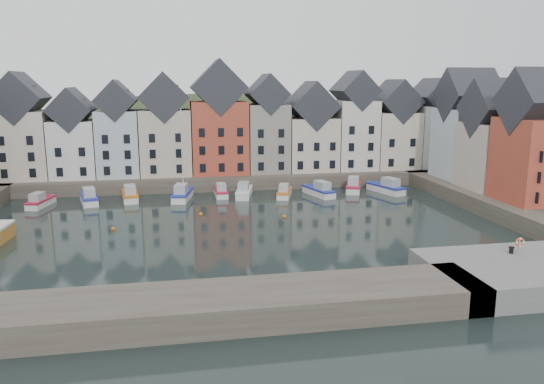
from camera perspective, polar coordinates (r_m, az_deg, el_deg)
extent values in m
plane|color=black|center=(59.15, -3.39, -4.24)|extent=(260.00, 260.00, 0.00)
cube|color=#433C34|center=(88.06, -5.79, 1.71)|extent=(90.00, 16.00, 2.00)
cube|color=#433C34|center=(75.39, 25.43, -1.10)|extent=(14.00, 54.00, 2.00)
cube|color=#60605E|center=(48.89, 26.67, -7.77)|extent=(18.00, 10.00, 2.00)
cube|color=#433C34|center=(37.84, -14.70, -12.49)|extent=(50.00, 6.00, 2.00)
ellipsoid|color=#21341A|center=(117.77, -6.63, -5.24)|extent=(153.60, 70.40, 64.00)
sphere|color=#1A3316|center=(107.90, -14.25, 7.38)|extent=(5.77, 5.77, 5.77)
sphere|color=#1A3316|center=(121.67, 4.79, 7.88)|extent=(5.27, 5.27, 5.27)
sphere|color=#1A3316|center=(117.49, 8.93, 7.52)|extent=(5.07, 5.07, 5.07)
sphere|color=#1A3316|center=(113.93, 0.33, 7.50)|extent=(5.01, 5.01, 5.01)
sphere|color=#1A3316|center=(117.62, -25.68, 5.88)|extent=(3.94, 3.94, 3.94)
sphere|color=#1A3316|center=(122.14, 6.44, 7.83)|extent=(5.21, 5.21, 5.21)
sphere|color=#1A3316|center=(115.71, -6.04, 7.76)|extent=(5.45, 5.45, 5.45)
sphere|color=#1A3316|center=(114.21, 12.75, 6.92)|extent=(4.49, 4.49, 4.49)
cube|color=beige|center=(87.87, -25.14, 4.61)|extent=(7.67, 8.00, 10.07)
cube|color=black|center=(87.41, -25.54, 9.12)|extent=(7.67, 8.16, 7.67)
cube|color=silver|center=(86.39, -20.43, 4.39)|extent=(6.56, 8.00, 8.61)
cube|color=black|center=(85.90, -20.71, 8.31)|extent=(6.56, 8.16, 6.56)
cube|color=#B4C0C8|center=(85.40, -16.13, 5.07)|extent=(6.20, 8.00, 10.02)
cube|color=black|center=(84.94, -16.38, 9.45)|extent=(6.20, 8.16, 6.20)
cube|color=#BEB1A1|center=(84.98, -11.35, 5.29)|extent=(7.70, 8.00, 10.08)
cube|color=black|center=(84.50, -11.54, 9.97)|extent=(7.70, 8.16, 7.70)
cube|color=#AA4330|center=(85.17, -5.72, 5.88)|extent=(8.69, 8.00, 11.28)
cube|color=black|center=(84.74, -5.83, 11.13)|extent=(8.69, 8.16, 8.69)
cube|color=gray|center=(86.16, -0.58, 5.84)|extent=(6.43, 8.00, 10.78)
cube|color=black|center=(85.72, -0.59, 10.49)|extent=(6.43, 8.16, 6.43)
cube|color=beige|center=(87.81, 4.14, 5.19)|extent=(7.88, 8.00, 8.56)
cube|color=black|center=(87.32, 4.21, 9.25)|extent=(7.88, 8.16, 7.88)
cube|color=silver|center=(89.77, 8.72, 6.10)|extent=(6.50, 8.00, 11.27)
cube|color=black|center=(89.37, 8.87, 10.73)|extent=(6.50, 8.16, 6.50)
cube|color=beige|center=(92.39, 12.84, 5.49)|extent=(7.23, 8.00, 9.32)
cube|color=black|center=(91.94, 13.03, 9.49)|extent=(7.23, 8.16, 7.23)
cube|color=silver|center=(95.23, 16.67, 5.77)|extent=(6.18, 8.00, 10.32)
cube|color=black|center=(94.82, 16.91, 9.79)|extent=(6.18, 8.16, 6.18)
cube|color=#B4C0C8|center=(84.85, 20.07, 4.90)|extent=(7.47, 8.00, 10.38)
cube|color=black|center=(84.38, 20.41, 9.73)|extent=(7.62, 8.00, 8.00)
cube|color=#BEB1A1|center=(78.19, 22.96, 3.60)|extent=(8.14, 8.00, 8.89)
cube|color=black|center=(77.64, 23.35, 8.29)|extent=(8.30, 8.00, 8.00)
cube|color=#AA4330|center=(71.44, 26.58, 3.07)|extent=(7.94, 8.00, 10.06)
cube|color=black|center=(70.87, 27.11, 8.67)|extent=(8.10, 8.00, 8.00)
sphere|color=#C66317|center=(66.51, -7.66, -2.39)|extent=(0.50, 0.50, 0.50)
sphere|color=#C66317|center=(64.81, 1.34, -2.66)|extent=(0.50, 0.50, 0.50)
sphere|color=#C66317|center=(62.04, -16.71, -3.83)|extent=(0.50, 0.50, 0.50)
cube|color=silver|center=(77.17, -23.60, -1.17)|extent=(2.88, 5.83, 1.03)
cube|color=#AC1833|center=(77.06, -23.63, -0.77)|extent=(3.00, 5.96, 0.23)
cube|color=#9EA5A6|center=(76.21, -23.94, -0.49)|extent=(1.77, 2.47, 1.12)
cube|color=silver|center=(76.87, -19.09, -0.84)|extent=(3.34, 6.63, 1.17)
cube|color=#212D97|center=(76.74, -19.13, -0.38)|extent=(3.47, 6.78, 0.27)
cube|color=#9EA5A6|center=(75.68, -19.09, -0.05)|extent=(2.04, 2.82, 1.27)
cube|color=silver|center=(77.12, -15.01, -0.55)|extent=(2.70, 6.57, 1.17)
cube|color=#C66317|center=(76.99, -15.04, -0.09)|extent=(2.82, 6.71, 0.27)
cube|color=#9EA5A6|center=(75.93, -15.03, 0.24)|extent=(1.80, 2.72, 1.28)
cube|color=silver|center=(75.82, -9.59, -0.51)|extent=(3.24, 6.89, 1.21)
cube|color=#212D97|center=(75.69, -9.60, -0.02)|extent=(3.37, 7.04, 0.28)
cube|color=#9EA5A6|center=(74.60, -9.76, 0.32)|extent=(2.03, 2.90, 1.33)
cylinder|color=silver|center=(75.41, -9.66, 4.24)|extent=(0.15, 0.15, 12.15)
cube|color=silver|center=(77.62, -5.54, -0.16)|extent=(1.72, 5.57, 1.02)
cube|color=#AC1833|center=(77.51, -5.55, 0.24)|extent=(1.82, 5.68, 0.23)
cube|color=#9EA5A6|center=(76.59, -5.50, 0.53)|extent=(1.32, 2.23, 1.11)
cube|color=silver|center=(76.86, -3.01, -0.21)|extent=(3.22, 6.54, 1.15)
cube|color=silver|center=(76.74, -3.02, 0.25)|extent=(3.35, 6.69, 0.26)
cube|color=#9EA5A6|center=(75.69, -3.09, 0.57)|extent=(1.98, 2.77, 1.26)
cube|color=silver|center=(76.72, 1.34, -0.25)|extent=(3.24, 5.81, 1.02)
cube|color=#C66317|center=(76.60, 1.34, 0.16)|extent=(3.36, 5.95, 0.23)
cube|color=#9EA5A6|center=(75.68, 1.29, 0.45)|extent=(1.90, 2.51, 1.11)
cube|color=silver|center=(77.66, 5.04, -0.11)|extent=(3.58, 6.64, 1.17)
cube|color=#212D97|center=(77.53, 5.05, 0.35)|extent=(3.71, 6.79, 0.27)
cube|color=#9EA5A6|center=(76.61, 5.42, 0.69)|extent=(2.12, 2.85, 1.27)
cube|color=silver|center=(81.57, 8.76, 0.38)|extent=(4.20, 6.82, 1.20)
cube|color=#AC1833|center=(81.44, 8.77, 0.83)|extent=(4.35, 6.98, 0.27)
cube|color=#9EA5A6|center=(80.36, 8.76, 1.16)|extent=(2.37, 3.00, 1.31)
cube|color=silver|center=(81.28, 12.13, 0.22)|extent=(3.99, 6.91, 1.21)
cube|color=#212D97|center=(81.15, 12.15, 0.67)|extent=(4.13, 7.07, 0.28)
cube|color=#9EA5A6|center=(80.30, 12.63, 1.02)|extent=(2.31, 3.00, 1.32)
cylinder|color=black|center=(49.66, 24.34, -5.74)|extent=(0.36, 0.36, 0.50)
cylinder|color=black|center=(49.58, 24.37, -5.45)|extent=(0.48, 0.48, 0.08)
cube|color=gray|center=(50.18, 25.03, -5.27)|extent=(0.10, 0.10, 1.10)
torus|color=#EE491C|center=(50.05, 25.10, -4.90)|extent=(0.80, 0.14, 0.80)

